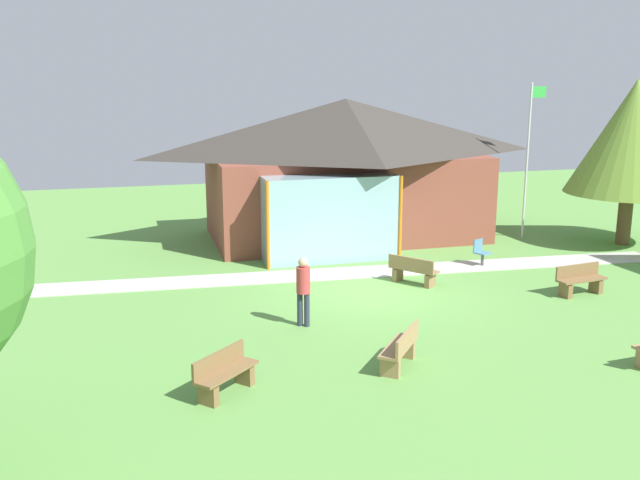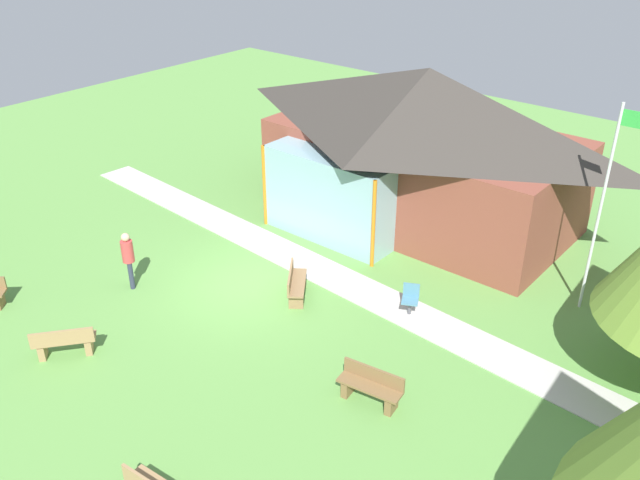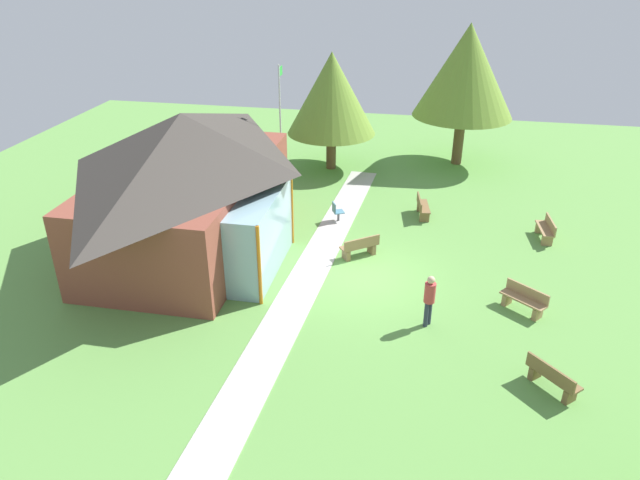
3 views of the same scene
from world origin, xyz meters
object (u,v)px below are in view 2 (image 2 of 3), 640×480
bench_rear_near_path (296,284)px  bench_mid_right (371,387)px  bench_front_center (64,342)px  patio_chair_lawn_spare (410,300)px  flagpole (603,203)px  visitor_strolling_lawn (128,256)px  pavilion (420,144)px

bench_rear_near_path → bench_mid_right: same height
bench_front_center → patio_chair_lawn_spare: (5.52, 6.99, 0.01)m
flagpole → visitor_strolling_lawn: bearing=-145.0°
bench_mid_right → pavilion: bearing=-71.6°
bench_rear_near_path → visitor_strolling_lawn: bearing=-93.8°
pavilion → flagpole: (6.55, -1.79, 0.48)m
bench_front_center → bench_rear_near_path: (2.60, 5.63, 0.00)m
patio_chair_lawn_spare → visitor_strolling_lawn: 7.99m
bench_mid_right → patio_chair_lawn_spare: (-1.24, 3.52, 0.01)m
pavilion → patio_chair_lawn_spare: pavilion is taller
pavilion → flagpole: flagpole is taller
flagpole → bench_mid_right: size_ratio=3.73×
pavilion → flagpole: bearing=-15.3°
bench_rear_near_path → visitor_strolling_lawn: visitor_strolling_lawn is taller
bench_front_center → visitor_strolling_lawn: (-1.38, 3.00, 0.62)m
bench_front_center → patio_chair_lawn_spare: patio_chair_lawn_spare is taller
patio_chair_lawn_spare → visitor_strolling_lawn: bearing=3.1°
flagpole → visitor_strolling_lawn: size_ratio=3.32×
flagpole → bench_front_center: size_ratio=3.98×
visitor_strolling_lawn → patio_chair_lawn_spare: bearing=61.9°
flagpole → patio_chair_lawn_spare: (-3.47, -3.26, -2.76)m
flagpole → bench_rear_near_path: size_ratio=3.96×
flagpole → bench_front_center: flagpole is taller
flagpole → visitor_strolling_lawn: 12.84m
pavilion → bench_rear_near_path: pavilion is taller
bench_rear_near_path → visitor_strolling_lawn: (-3.97, -2.63, 0.62)m
pavilion → patio_chair_lawn_spare: 6.35m
pavilion → bench_front_center: bearing=-101.4°
pavilion → patio_chair_lawn_spare: size_ratio=12.66×
bench_mid_right → patio_chair_lawn_spare: 3.73m
pavilion → bench_front_center: size_ratio=7.50×
pavilion → bench_mid_right: 9.87m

